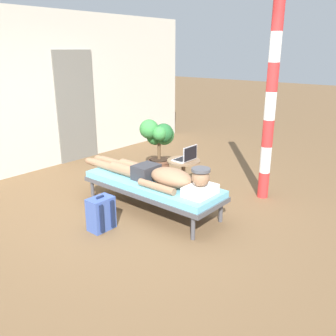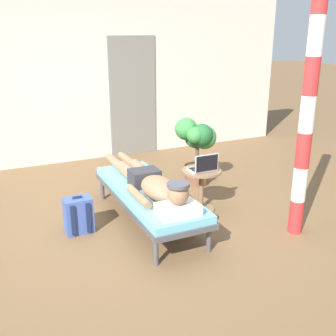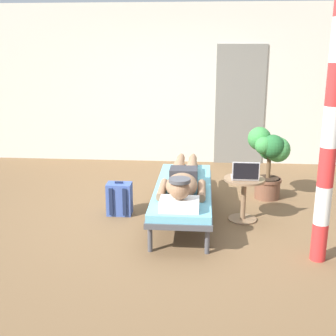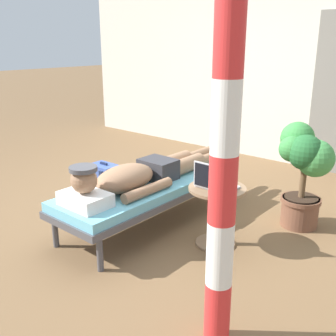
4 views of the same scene
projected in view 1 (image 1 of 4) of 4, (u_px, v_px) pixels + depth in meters
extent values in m
plane|color=brown|center=(137.00, 213.00, 4.76)|extent=(40.00, 40.00, 0.00)
cube|color=beige|center=(30.00, 92.00, 6.14)|extent=(7.60, 0.20, 2.70)
cube|color=slate|center=(76.00, 107.00, 6.78)|extent=(0.84, 0.03, 2.04)
cylinder|color=#4C4C51|center=(93.00, 190.00, 5.13)|extent=(0.05, 0.05, 0.28)
cylinder|color=#4C4C51|center=(123.00, 180.00, 5.55)|extent=(0.05, 0.05, 0.28)
cylinder|color=#4C4C51|center=(193.00, 228.00, 4.05)|extent=(0.05, 0.05, 0.28)
cylinder|color=#4C4C51|center=(221.00, 211.00, 4.47)|extent=(0.05, 0.05, 0.28)
cube|color=#4C4C51|center=(152.00, 188.00, 4.75)|extent=(0.68, 1.97, 0.06)
cube|color=#6BB7CC|center=(152.00, 183.00, 4.73)|extent=(0.65, 1.93, 0.08)
cube|color=white|center=(200.00, 190.00, 4.23)|extent=(0.40, 0.28, 0.11)
sphere|color=#997051|center=(201.00, 178.00, 4.18)|extent=(0.21, 0.21, 0.21)
cylinder|color=#4C4C51|center=(201.00, 170.00, 4.15)|extent=(0.22, 0.22, 0.03)
ellipsoid|color=#997051|center=(171.00, 177.00, 4.48)|extent=(0.35, 0.60, 0.23)
cylinder|color=#997051|center=(157.00, 187.00, 4.37)|extent=(0.09, 0.55, 0.09)
cylinder|color=#997051|center=(179.00, 177.00, 4.69)|extent=(0.09, 0.55, 0.09)
cube|color=#333338|center=(146.00, 172.00, 4.75)|extent=(0.33, 0.26, 0.19)
cylinder|color=#997051|center=(124.00, 170.00, 4.90)|extent=(0.15, 0.42, 0.15)
cylinder|color=#997051|center=(103.00, 165.00, 5.17)|extent=(0.11, 0.44, 0.11)
ellipsoid|color=#997051|center=(90.00, 161.00, 5.35)|extent=(0.09, 0.20, 0.10)
cylinder|color=#997051|center=(133.00, 167.00, 5.03)|extent=(0.15, 0.42, 0.15)
cylinder|color=#997051|center=(112.00, 162.00, 5.30)|extent=(0.11, 0.44, 0.11)
ellipsoid|color=#997051|center=(99.00, 159.00, 5.47)|extent=(0.09, 0.20, 0.10)
cylinder|color=#8C6B4C|center=(183.00, 193.00, 5.39)|extent=(0.34, 0.34, 0.02)
cylinder|color=#8C6B4C|center=(183.00, 177.00, 5.31)|extent=(0.06, 0.06, 0.48)
cylinder|color=#8C6B4C|center=(184.00, 161.00, 5.23)|extent=(0.48, 0.48, 0.02)
cube|color=silver|center=(184.00, 159.00, 5.23)|extent=(0.31, 0.22, 0.02)
cube|color=black|center=(183.00, 159.00, 5.23)|extent=(0.27, 0.15, 0.00)
cube|color=silver|center=(190.00, 153.00, 5.12)|extent=(0.31, 0.01, 0.21)
cube|color=black|center=(191.00, 153.00, 5.11)|extent=(0.29, 0.00, 0.19)
cube|color=#3F59A5|center=(101.00, 214.00, 4.27)|extent=(0.30, 0.20, 0.40)
cube|color=#3F59A5|center=(95.00, 216.00, 4.37)|extent=(0.22, 0.04, 0.18)
cube|color=#192342|center=(102.00, 219.00, 4.14)|extent=(0.04, 0.02, 0.34)
cube|color=#192342|center=(113.00, 214.00, 4.26)|extent=(0.04, 0.02, 0.34)
cube|color=#192342|center=(100.00, 197.00, 4.21)|extent=(0.10, 0.02, 0.02)
cylinder|color=brown|center=(159.00, 167.00, 6.14)|extent=(0.34, 0.34, 0.28)
cylinder|color=brown|center=(159.00, 161.00, 6.10)|extent=(0.37, 0.37, 0.04)
cylinder|color=#332319|center=(159.00, 159.00, 6.09)|extent=(0.31, 0.31, 0.01)
cylinder|color=brown|center=(159.00, 149.00, 6.04)|extent=(0.06, 0.06, 0.36)
sphere|color=#429347|center=(164.00, 135.00, 6.02)|extent=(0.33, 0.33, 0.33)
sphere|color=#2D7233|center=(155.00, 136.00, 6.04)|extent=(0.30, 0.30, 0.30)
sphere|color=#38843D|center=(149.00, 129.00, 5.89)|extent=(0.32, 0.32, 0.32)
sphere|color=#38843D|center=(160.00, 134.00, 5.82)|extent=(0.23, 0.23, 0.23)
sphere|color=#23602D|center=(164.00, 133.00, 5.92)|extent=(0.32, 0.32, 0.32)
cylinder|color=red|center=(263.00, 184.00, 5.22)|extent=(0.15, 0.15, 0.38)
cylinder|color=white|center=(265.00, 159.00, 5.11)|extent=(0.15, 0.15, 0.38)
cylinder|color=red|center=(268.00, 133.00, 4.99)|extent=(0.15, 0.15, 0.38)
cylinder|color=white|center=(270.00, 106.00, 4.87)|extent=(0.15, 0.15, 0.38)
cylinder|color=red|center=(273.00, 77.00, 4.75)|extent=(0.15, 0.15, 0.38)
cylinder|color=white|center=(275.00, 47.00, 4.64)|extent=(0.15, 0.15, 0.38)
cylinder|color=red|center=(278.00, 15.00, 4.52)|extent=(0.15, 0.15, 0.38)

